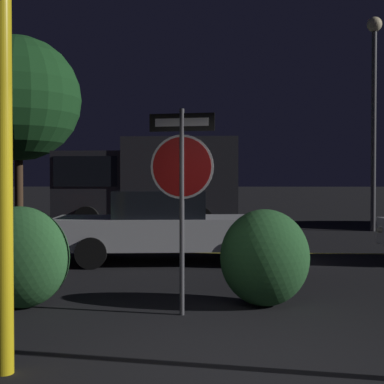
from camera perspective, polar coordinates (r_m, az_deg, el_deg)
ground_plane at (r=5.01m, az=4.91°, el=-18.28°), size 260.00×260.00×0.00m
road_center_stripe at (r=12.32m, az=2.96°, el=-6.52°), size 40.55×0.12×0.01m
stop_sign at (r=6.60m, az=-1.09°, el=2.27°), size 0.81×0.15×2.56m
yellow_pole_left at (r=4.87m, az=-19.51°, el=2.52°), size 0.16×0.16×3.58m
hedge_bush_1 at (r=7.37m, az=-17.89°, el=-6.64°), size 1.30×0.83×1.33m
hedge_bush_2 at (r=7.22m, az=7.76°, el=-6.94°), size 1.19×1.00×1.29m
passing_car_2 at (r=10.99m, az=-2.98°, el=-3.69°), size 4.72×2.14×1.46m
delivery_truck at (r=18.12m, az=-4.95°, el=1.25°), size 6.08×2.60×3.06m
street_lamp at (r=18.72m, az=18.83°, el=10.44°), size 0.49×0.49×6.99m
tree_1 at (r=22.56m, az=-18.04°, el=9.41°), size 4.92×4.92×7.36m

